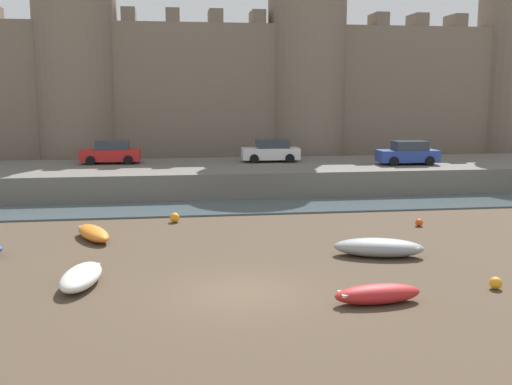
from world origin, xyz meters
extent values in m
plane|color=#4C3D2D|center=(0.00, 0.00, 0.00)|extent=(160.00, 160.00, 0.00)
cube|color=#47565B|center=(0.00, 14.88, 0.05)|extent=(80.00, 4.50, 0.10)
cube|color=#666059|center=(0.00, 22.13, 0.84)|extent=(68.15, 10.00, 1.67)
cube|color=#7A6B5B|center=(0.00, 31.36, 6.05)|extent=(56.15, 2.80, 12.10)
cylinder|color=#7A6B5B|center=(-9.36, 31.36, 8.28)|extent=(6.52, 6.52, 16.57)
cylinder|color=#7A6B5B|center=(9.36, 31.36, 8.28)|extent=(6.52, 6.52, 16.57)
cube|color=#746557|center=(-5.17, 31.36, 12.65)|extent=(1.10, 2.52, 1.10)
cube|color=#746557|center=(-1.72, 31.36, 12.65)|extent=(1.10, 2.52, 1.10)
cube|color=#746557|center=(1.72, 31.36, 12.65)|extent=(1.10, 2.52, 1.10)
cube|color=#746557|center=(5.17, 31.36, 12.65)|extent=(1.10, 2.52, 1.10)
cube|color=#746557|center=(15.50, 31.36, 12.65)|extent=(1.10, 2.52, 1.10)
cube|color=#746557|center=(18.94, 31.36, 12.65)|extent=(1.10, 2.52, 1.10)
cube|color=#746557|center=(22.39, 31.36, 12.65)|extent=(1.10, 2.52, 1.10)
ellipsoid|color=silver|center=(-5.23, 1.47, 0.32)|extent=(1.58, 3.12, 0.65)
ellipsoid|color=white|center=(-5.23, 1.47, 0.38)|extent=(1.25, 2.55, 0.36)
cube|color=beige|center=(-5.26, 1.25, 0.42)|extent=(1.02, 0.34, 0.06)
cube|color=beige|center=(-5.07, 2.62, 0.40)|extent=(0.68, 0.37, 0.08)
ellipsoid|color=gray|center=(6.07, 3.68, 0.37)|extent=(3.81, 2.26, 0.73)
ellipsoid|color=silver|center=(6.07, 3.68, 0.43)|extent=(3.11, 1.80, 0.40)
cube|color=beige|center=(5.82, 3.75, 0.47)|extent=(0.50, 1.18, 0.06)
cube|color=beige|center=(7.42, 3.31, 0.45)|extent=(0.47, 0.80, 0.08)
ellipsoid|color=red|center=(4.16, -1.61, 0.30)|extent=(2.87, 1.12, 0.61)
ellipsoid|color=#F23939|center=(4.16, -1.61, 0.36)|extent=(2.35, 0.88, 0.33)
cube|color=beige|center=(4.37, -1.59, 0.40)|extent=(0.25, 0.80, 0.06)
cube|color=beige|center=(3.07, -1.68, 0.38)|extent=(0.31, 0.53, 0.08)
ellipsoid|color=orange|center=(-5.64, 8.18, 0.30)|extent=(2.19, 3.22, 0.60)
ellipsoid|color=gold|center=(-5.64, 8.18, 0.36)|extent=(1.76, 2.63, 0.33)
cube|color=beige|center=(-5.54, 7.97, 0.40)|extent=(0.85, 0.53, 0.06)
cube|color=beige|center=(-6.14, 9.28, 0.38)|extent=(0.61, 0.48, 0.08)
sphere|color=#E04C1E|center=(9.98, 8.76, 0.19)|extent=(0.38, 0.38, 0.38)
sphere|color=orange|center=(-1.99, 11.41, 0.25)|extent=(0.50, 0.50, 0.50)
sphere|color=orange|center=(8.55, -0.83, 0.21)|extent=(0.42, 0.42, 0.42)
cube|color=silver|center=(4.98, 23.57, 2.27)|extent=(4.13, 1.76, 0.80)
cube|color=#2D3842|center=(5.13, 23.56, 2.97)|extent=(2.28, 1.53, 0.64)
cylinder|color=black|center=(3.70, 22.73, 1.99)|extent=(0.64, 0.19, 0.64)
cylinder|color=black|center=(3.73, 24.43, 1.99)|extent=(0.64, 0.19, 0.64)
cylinder|color=black|center=(6.24, 22.70, 1.99)|extent=(0.64, 0.19, 0.64)
cylinder|color=black|center=(6.27, 24.40, 1.99)|extent=(0.64, 0.19, 0.64)
cube|color=red|center=(-6.30, 24.06, 2.27)|extent=(4.13, 1.76, 0.80)
cube|color=#2D3842|center=(-6.15, 24.05, 2.97)|extent=(2.28, 1.53, 0.64)
cylinder|color=black|center=(-7.58, 23.22, 1.99)|extent=(0.64, 0.19, 0.64)
cylinder|color=black|center=(-7.56, 24.92, 1.99)|extent=(0.64, 0.19, 0.64)
cylinder|color=black|center=(-5.04, 23.19, 1.99)|extent=(0.64, 0.19, 0.64)
cylinder|color=black|center=(-5.02, 24.89, 1.99)|extent=(0.64, 0.19, 0.64)
cube|color=#263F99|center=(14.11, 20.59, 2.27)|extent=(4.13, 1.76, 0.80)
cube|color=#2D3842|center=(14.26, 20.58, 2.97)|extent=(2.28, 1.53, 0.64)
cylinder|color=black|center=(12.83, 19.75, 1.99)|extent=(0.64, 0.19, 0.64)
cylinder|color=black|center=(12.85, 21.45, 1.99)|extent=(0.64, 0.19, 0.64)
cylinder|color=black|center=(15.37, 19.72, 1.99)|extent=(0.64, 0.19, 0.64)
cylinder|color=black|center=(15.39, 21.42, 1.99)|extent=(0.64, 0.19, 0.64)
camera|label=1|loc=(-2.13, -18.76, 6.43)|focal=42.00mm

